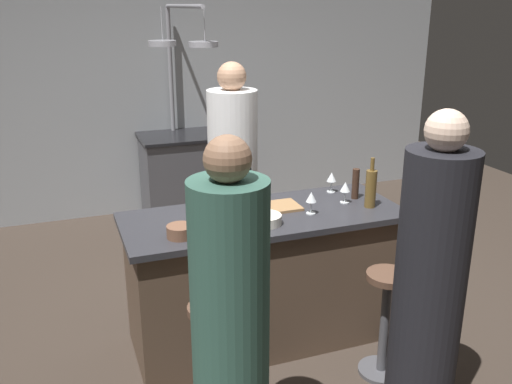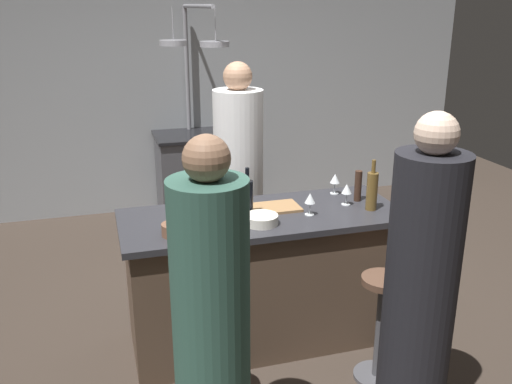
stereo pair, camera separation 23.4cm
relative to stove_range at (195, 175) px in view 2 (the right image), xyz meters
name	(u,v)px [view 2 (the right image)]	position (x,y,z in m)	size (l,w,h in m)	color
ground_plane	(262,336)	(0.00, -2.45, -0.45)	(9.00, 9.00, 0.00)	#382D26
back_wall	(185,89)	(0.00, 0.40, 0.85)	(6.40, 0.16, 2.60)	#9EA3A8
kitchen_island	(262,277)	(0.00, -2.45, 0.01)	(1.80, 0.72, 0.90)	brown
stove_range	(195,175)	(0.00, 0.00, 0.00)	(0.80, 0.64, 0.89)	#47474C
chef	(239,187)	(0.05, -1.65, 0.38)	(0.38, 0.38, 1.78)	white
bar_stool_right	(380,324)	(0.54, -3.07, -0.07)	(0.28, 0.28, 0.68)	#4C4C51
guest_right	(420,292)	(0.52, -3.46, 0.35)	(0.36, 0.36, 1.71)	black
bar_stool_left	(202,354)	(-0.53, -3.07, -0.07)	(0.28, 0.28, 0.68)	#4C4C51
guest_left	(211,329)	(-0.55, -3.46, 0.33)	(0.35, 0.35, 1.67)	#33594C
overhead_pot_rack	(193,68)	(-0.05, -0.39, 1.16)	(0.59, 1.37, 2.17)	gray
cutting_board	(275,208)	(0.10, -2.38, 0.46)	(0.32, 0.22, 0.02)	#997047
pepper_mill	(358,186)	(0.69, -2.39, 0.56)	(0.05, 0.05, 0.21)	#382319
wine_bottle_amber	(372,190)	(0.70, -2.57, 0.58)	(0.07, 0.07, 0.33)	brown
wine_bottle_dark	(247,198)	(-0.10, -2.46, 0.58)	(0.07, 0.07, 0.32)	black
wine_bottle_red	(226,206)	(-0.27, -2.57, 0.58)	(0.07, 0.07, 0.32)	#143319
wine_glass_near_right_guest	(310,199)	(0.28, -2.55, 0.56)	(0.07, 0.07, 0.15)	silver
wine_glass_by_chef	(347,190)	(0.58, -2.44, 0.56)	(0.07, 0.07, 0.15)	silver
wine_glass_near_left_guest	(335,179)	(0.60, -2.21, 0.56)	(0.07, 0.07, 0.15)	silver
mixing_bowl_wooden	(175,229)	(-0.58, -2.63, 0.49)	(0.16, 0.16, 0.07)	brown
mixing_bowl_steel	(211,209)	(-0.32, -2.37, 0.49)	(0.19, 0.19, 0.08)	#B7B7BC
mixing_bowl_ceramic	(261,220)	(-0.06, -2.61, 0.48)	(0.20, 0.20, 0.06)	silver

